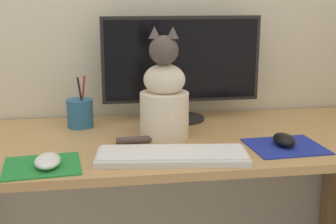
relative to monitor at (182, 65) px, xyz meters
The scene contains 9 objects.
desk 0.38m from the monitor, 105.26° to the right, with size 1.50×0.62×0.76m.
monitor is the anchor object (origin of this frame).
keyboard 0.47m from the monitor, 103.71° to the right, with size 0.44×0.20×0.02m.
mousepad_left 0.65m from the monitor, 137.69° to the right, with size 0.22×0.19×0.00m.
mousepad_right 0.48m from the monitor, 54.42° to the right, with size 0.23×0.20×0.00m.
computer_mouse_left 0.64m from the monitor, 135.94° to the right, with size 0.07×0.11×0.03m.
computer_mouse_right 0.47m from the monitor, 54.51° to the right, with size 0.06×0.10×0.04m.
cat 0.23m from the monitor, 114.68° to the right, with size 0.26×0.20×0.35m.
pen_cup 0.40m from the monitor, behind, with size 0.09×0.09×0.18m.
Camera 1 is at (-0.24, -1.42, 1.21)m, focal length 50.00 mm.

